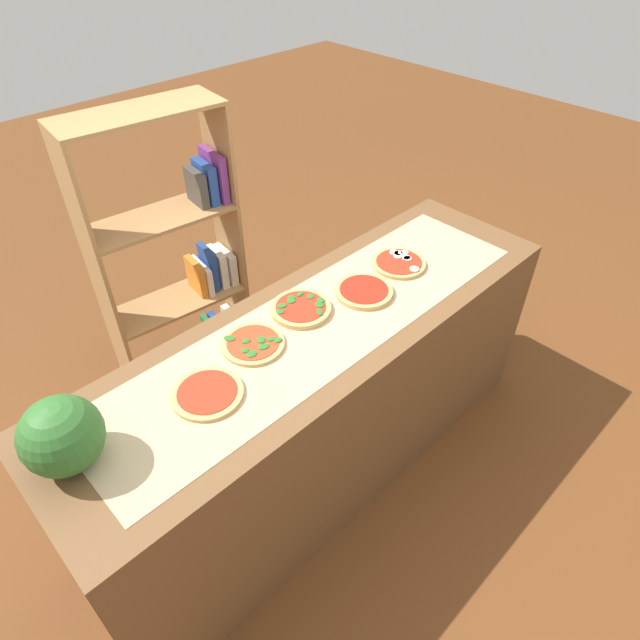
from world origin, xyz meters
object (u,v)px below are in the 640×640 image
at_px(pizza_plain_3, 364,291).
at_px(watermelon, 62,436).
at_px(bookshelf, 188,269).
at_px(pizza_spinach_1, 253,344).
at_px(pizza_plain_0, 207,393).
at_px(pizza_spinach_2, 301,308).
at_px(pizza_mozzarella_4, 399,263).

height_order(pizza_plain_3, watermelon, watermelon).
bearing_deg(pizza_plain_3, bookshelf, 105.60).
bearing_deg(pizza_spinach_1, pizza_plain_0, -163.03).
bearing_deg(pizza_spinach_2, pizza_spinach_1, -174.25).
bearing_deg(watermelon, pizza_spinach_1, 1.42).
bearing_deg(pizza_spinach_2, pizza_plain_0, -168.54).
distance_m(pizza_spinach_1, bookshelf, 0.99).
bearing_deg(pizza_plain_0, pizza_mozzarella_4, 2.14).
xyz_separation_m(pizza_spinach_2, watermelon, (-1.01, -0.05, 0.11)).
relative_size(pizza_spinach_1, pizza_mozzarella_4, 0.98).
height_order(pizza_spinach_1, pizza_spinach_2, pizza_spinach_2).
bearing_deg(pizza_spinach_1, pizza_plain_3, -7.73).
distance_m(pizza_spinach_2, watermelon, 1.02).
bearing_deg(watermelon, pizza_spinach_2, 2.60).
height_order(pizza_plain_0, bookshelf, bookshelf).
height_order(pizza_plain_0, pizza_spinach_1, pizza_spinach_1).
height_order(pizza_spinach_1, watermelon, watermelon).
distance_m(pizza_mozzarella_4, bookshelf, 1.14).
bearing_deg(pizza_mozzarella_4, pizza_spinach_2, 172.72).
relative_size(watermelon, bookshelf, 0.16).
relative_size(pizza_mozzarella_4, bookshelf, 0.16).
xyz_separation_m(pizza_spinach_1, bookshelf, (0.27, 0.92, -0.24)).
height_order(pizza_plain_0, pizza_plain_3, pizza_plain_3).
distance_m(pizza_plain_0, pizza_spinach_1, 0.29).
bearing_deg(pizza_spinach_1, bookshelf, 73.47).
xyz_separation_m(pizza_mozzarella_4, watermelon, (-1.57, 0.02, 0.11)).
bearing_deg(pizza_plain_0, watermelon, 171.84).
distance_m(pizza_spinach_2, pizza_mozzarella_4, 0.56).
bearing_deg(pizza_plain_0, pizza_spinach_2, 11.46).
relative_size(pizza_plain_0, pizza_mozzarella_4, 1.03).
relative_size(pizza_spinach_1, pizza_spinach_2, 0.96).
height_order(pizza_plain_3, pizza_mozzarella_4, pizza_mozzarella_4).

